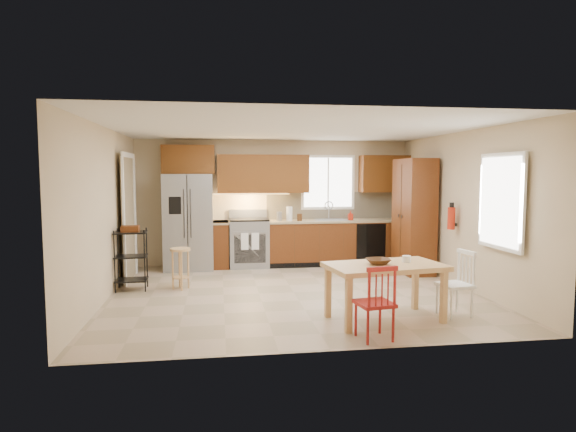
{
  "coord_description": "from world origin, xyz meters",
  "views": [
    {
      "loc": [
        -1.13,
        -7.2,
        1.82
      ],
      "look_at": [
        -0.03,
        0.4,
        1.15
      ],
      "focal_mm": 30.0,
      "sensor_mm": 36.0,
      "label": 1
    }
  ],
  "objects_px": {
    "refrigerator": "(189,222)",
    "table_jar": "(406,261)",
    "pantry": "(414,216)",
    "fire_extinguisher": "(451,218)",
    "dining_table": "(385,293)",
    "bar_stool": "(181,269)",
    "soap_bottle": "(350,215)",
    "table_bowl": "(378,265)",
    "chair_red": "(374,302)",
    "range_stove": "(249,243)",
    "chair_white": "(455,284)",
    "utility_cart": "(131,260)"
  },
  "relations": [
    {
      "from": "refrigerator",
      "to": "table_jar",
      "type": "xyz_separation_m",
      "value": [
        2.92,
        -3.59,
        -0.18
      ]
    },
    {
      "from": "refrigerator",
      "to": "pantry",
      "type": "height_order",
      "value": "pantry"
    },
    {
      "from": "fire_extinguisher",
      "to": "table_jar",
      "type": "height_order",
      "value": "fire_extinguisher"
    },
    {
      "from": "pantry",
      "to": "table_jar",
      "type": "relative_size",
      "value": 18.96
    },
    {
      "from": "refrigerator",
      "to": "dining_table",
      "type": "xyz_separation_m",
      "value": [
        2.6,
        -3.68,
        -0.56
      ]
    },
    {
      "from": "bar_stool",
      "to": "table_jar",
      "type": "bearing_deg",
      "value": -40.16
    },
    {
      "from": "soap_bottle",
      "to": "table_bowl",
      "type": "xyz_separation_m",
      "value": [
        -0.66,
        -3.65,
        -0.29
      ]
    },
    {
      "from": "soap_bottle",
      "to": "chair_red",
      "type": "height_order",
      "value": "soap_bottle"
    },
    {
      "from": "refrigerator",
      "to": "bar_stool",
      "type": "distance_m",
      "value": 1.74
    },
    {
      "from": "bar_stool",
      "to": "range_stove",
      "type": "bearing_deg",
      "value": 48.24
    },
    {
      "from": "dining_table",
      "to": "chair_white",
      "type": "xyz_separation_m",
      "value": [
        0.95,
        0.05,
        0.07
      ]
    },
    {
      "from": "chair_white",
      "to": "bar_stool",
      "type": "height_order",
      "value": "chair_white"
    },
    {
      "from": "chair_red",
      "to": "soap_bottle",
      "type": "bearing_deg",
      "value": 69.14
    },
    {
      "from": "refrigerator",
      "to": "utility_cart",
      "type": "xyz_separation_m",
      "value": [
        -0.8,
        -1.6,
        -0.43
      ]
    },
    {
      "from": "soap_bottle",
      "to": "bar_stool",
      "type": "distance_m",
      "value": 3.67
    },
    {
      "from": "dining_table",
      "to": "chair_white",
      "type": "bearing_deg",
      "value": -5.71
    },
    {
      "from": "chair_white",
      "to": "utility_cart",
      "type": "xyz_separation_m",
      "value": [
        -4.35,
        2.03,
        0.06
      ]
    },
    {
      "from": "chair_red",
      "to": "table_jar",
      "type": "relative_size",
      "value": 7.55
    },
    {
      "from": "soap_bottle",
      "to": "chair_white",
      "type": "height_order",
      "value": "soap_bottle"
    },
    {
      "from": "utility_cart",
      "to": "table_bowl",
      "type": "bearing_deg",
      "value": -34.35
    },
    {
      "from": "refrigerator",
      "to": "dining_table",
      "type": "bearing_deg",
      "value": -54.71
    },
    {
      "from": "utility_cart",
      "to": "pantry",
      "type": "bearing_deg",
      "value": 5.54
    },
    {
      "from": "soap_bottle",
      "to": "chair_white",
      "type": "distance_m",
      "value": 3.67
    },
    {
      "from": "dining_table",
      "to": "chair_red",
      "type": "relative_size",
      "value": 1.7
    },
    {
      "from": "fire_extinguisher",
      "to": "table_bowl",
      "type": "bearing_deg",
      "value": -136.79
    },
    {
      "from": "table_jar",
      "to": "bar_stool",
      "type": "relative_size",
      "value": 0.17
    },
    {
      "from": "range_stove",
      "to": "table_bowl",
      "type": "relative_size",
      "value": 3.19
    },
    {
      "from": "soap_bottle",
      "to": "pantry",
      "type": "bearing_deg",
      "value": -43.45
    },
    {
      "from": "range_stove",
      "to": "bar_stool",
      "type": "height_order",
      "value": "range_stove"
    },
    {
      "from": "chair_red",
      "to": "bar_stool",
      "type": "relative_size",
      "value": 1.28
    },
    {
      "from": "refrigerator",
      "to": "chair_red",
      "type": "xyz_separation_m",
      "value": [
        2.25,
        -4.33,
        -0.49
      ]
    },
    {
      "from": "refrigerator",
      "to": "chair_white",
      "type": "height_order",
      "value": "refrigerator"
    },
    {
      "from": "refrigerator",
      "to": "chair_red",
      "type": "distance_m",
      "value": 4.91
    },
    {
      "from": "soap_bottle",
      "to": "pantry",
      "type": "distance_m",
      "value": 1.31
    },
    {
      "from": "chair_red",
      "to": "fire_extinguisher",
      "type": "bearing_deg",
      "value": 39.87
    },
    {
      "from": "range_stove",
      "to": "dining_table",
      "type": "distance_m",
      "value": 4.01
    },
    {
      "from": "table_bowl",
      "to": "bar_stool",
      "type": "height_order",
      "value": "table_bowl"
    },
    {
      "from": "table_bowl",
      "to": "table_jar",
      "type": "xyz_separation_m",
      "value": [
        0.4,
        0.09,
        0.03
      ]
    },
    {
      "from": "chair_red",
      "to": "table_bowl",
      "type": "relative_size",
      "value": 2.9
    },
    {
      "from": "chair_white",
      "to": "utility_cart",
      "type": "bearing_deg",
      "value": 56.3
    },
    {
      "from": "soap_bottle",
      "to": "table_jar",
      "type": "distance_m",
      "value": 3.59
    },
    {
      "from": "chair_red",
      "to": "table_bowl",
      "type": "xyz_separation_m",
      "value": [
        0.26,
        0.65,
        0.28
      ]
    },
    {
      "from": "range_stove",
      "to": "chair_red",
      "type": "bearing_deg",
      "value": -75.88
    },
    {
      "from": "dining_table",
      "to": "utility_cart",
      "type": "bearing_deg",
      "value": 139.87
    },
    {
      "from": "bar_stool",
      "to": "pantry",
      "type": "bearing_deg",
      "value": 2.98
    },
    {
      "from": "pantry",
      "to": "utility_cart",
      "type": "height_order",
      "value": "pantry"
    },
    {
      "from": "pantry",
      "to": "utility_cart",
      "type": "distance_m",
      "value": 5.01
    },
    {
      "from": "chair_white",
      "to": "table_jar",
      "type": "bearing_deg",
      "value": 77.78
    },
    {
      "from": "refrigerator",
      "to": "chair_white",
      "type": "relative_size",
      "value": 2.18
    },
    {
      "from": "soap_bottle",
      "to": "bar_stool",
      "type": "bearing_deg",
      "value": -153.35
    }
  ]
}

